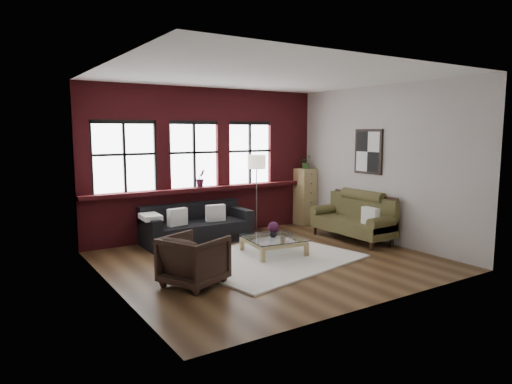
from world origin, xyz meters
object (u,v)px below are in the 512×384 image
armchair (194,260)px  drawer_chest (305,197)px  dark_sofa (197,223)px  vintage_settee (352,216)px  coffee_table (273,246)px  vase (273,233)px  floor_lamp (257,191)px

armchair → drawer_chest: (4.22, 2.63, 0.31)m
dark_sofa → vintage_settee: size_ratio=1.16×
drawer_chest → dark_sofa: bearing=-175.3°
dark_sofa → coffee_table: dark_sofa is taller
coffee_table → drawer_chest: 3.00m
dark_sofa → coffee_table: 1.83m
vase → coffee_table: bearing=135.0°
vintage_settee → vase: 2.04m
armchair → coffee_table: 2.10m
drawer_chest → armchair: bearing=-148.1°
dark_sofa → vase: (0.77, -1.64, 0.00)m
vintage_settee → floor_lamp: bearing=126.9°
dark_sofa → drawer_chest: drawer_chest is taller
dark_sofa → vase: bearing=-64.9°
drawer_chest → floor_lamp: 1.54m
vintage_settee → armchair: 4.07m
vintage_settee → floor_lamp: size_ratio=1.00×
vintage_settee → floor_lamp: (-1.28, 1.70, 0.44)m
vintage_settee → coffee_table: (-2.03, -0.04, -0.35)m
dark_sofa → vase: 1.81m
vintage_settee → drawer_chest: bearing=82.9°
dark_sofa → drawer_chest: (3.03, 0.25, 0.28)m
coffee_table → floor_lamp: bearing=66.7°
drawer_chest → floor_lamp: size_ratio=0.72×
vase → vintage_settee: bearing=1.2°
dark_sofa → armchair: dark_sofa is taller
dark_sofa → floor_lamp: 1.62m
armchair → vase: size_ratio=5.49×
coffee_table → drawer_chest: (2.26, 1.89, 0.53)m
vase → floor_lamp: floor_lamp is taller
vase → floor_lamp: 1.98m
vintage_settee → drawer_chest: (0.23, 1.85, 0.18)m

